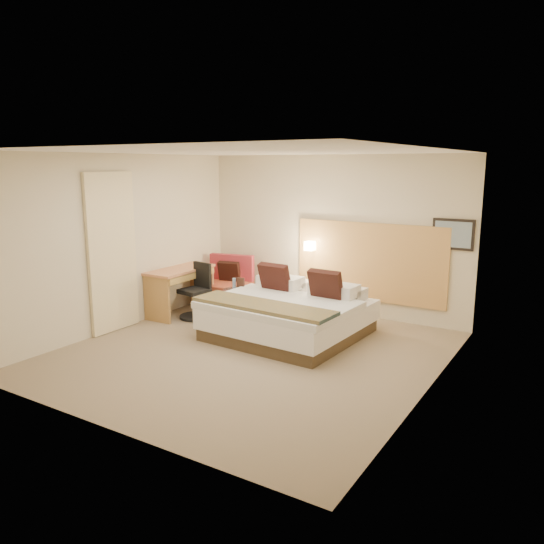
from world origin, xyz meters
The scene contains 20 objects.
floor centered at (0.00, 0.00, -0.01)m, with size 4.80×5.00×0.02m, color #816E57.
ceiling centered at (0.00, 0.00, 2.71)m, with size 4.80×5.00×0.02m, color white.
wall_back centered at (0.00, 2.51, 1.35)m, with size 4.80×0.02×2.70m, color beige.
wall_front centered at (0.00, -2.51, 1.35)m, with size 4.80×0.02×2.70m, color beige.
wall_left centered at (-2.41, 0.00, 1.35)m, with size 0.02×5.00×2.70m, color beige.
wall_right centered at (2.41, 0.00, 1.35)m, with size 0.02×5.00×2.70m, color beige.
headboard_panel centered at (0.70, 2.47, 0.95)m, with size 2.60×0.04×1.30m, color tan.
art_frame centered at (2.02, 2.48, 1.50)m, with size 0.62×0.03×0.47m, color black.
art_canvas centered at (2.02, 2.46, 1.50)m, with size 0.54×0.01×0.39m, color #778FA5.
lamp_arm centered at (-0.35, 2.42, 1.15)m, with size 0.02×0.02×0.12m, color silver.
lamp_shade centered at (-0.35, 2.36, 1.15)m, with size 0.15×0.15×0.15m, color #FCEAC5.
curtain centered at (-2.36, -0.25, 1.22)m, with size 0.06×0.90×2.42m, color beige.
bottle_a centered at (-1.12, 1.17, 0.61)m, with size 0.06×0.06×0.19m, color #83A1CA.
bottle_b centered at (-1.06, 1.24, 0.61)m, with size 0.06×0.06×0.19m, color #91AAE0.
menu_folder centered at (-0.99, 1.17, 0.62)m, with size 0.12×0.05×0.21m, color black.
bed centered at (0.06, 0.94, 0.33)m, with size 2.18×2.14×1.02m.
lounge_chair centered at (-1.80, 1.88, 0.36)m, with size 0.98×0.90×0.90m.
side_table centered at (-1.06, 1.18, 0.29)m, with size 0.57×0.57×0.52m.
desk centered at (-2.11, 1.00, 0.63)m, with size 0.62×1.29×0.79m.
desk_chair centered at (-1.73, 0.94, 0.38)m, with size 0.60×0.60×0.92m.
Camera 1 is at (3.86, -5.72, 2.54)m, focal length 35.00 mm.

